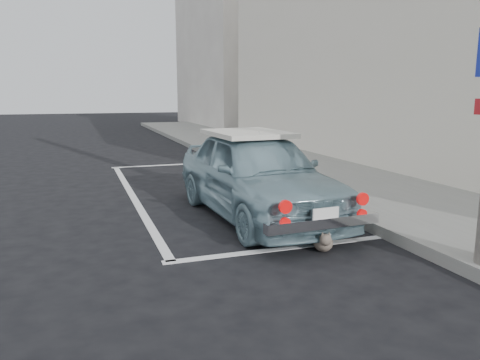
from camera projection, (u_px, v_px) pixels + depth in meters
The scene contains 9 objects.
ground at pixel (234, 240), 5.88m from camera, with size 80.00×80.00×0.00m, color black.
sidewalk at pixel (361, 188), 8.77m from camera, with size 2.80×40.00×0.15m, color slate.
shop_building at pixel (433, 22), 11.02m from camera, with size 3.50×18.00×7.00m.
building_far at pixel (226, 53), 25.77m from camera, with size 3.50×10.00×8.00m, color #BEB5AC.
pline_rear at pixel (287, 248), 5.58m from camera, with size 3.00×0.12×0.01m, color silver.
pline_front at pixel (172, 165), 12.07m from camera, with size 3.00×0.12×0.01m, color silver.
pline_side at pixel (133, 196), 8.37m from camera, with size 0.12×7.00×0.01m, color silver.
retro_coupe at pixel (257, 174), 6.92m from camera, with size 1.69×3.86×1.29m.
cat at pixel (323, 241), 5.46m from camera, with size 0.34×0.49×0.28m.
Camera 1 is at (-1.81, -5.35, 1.83)m, focal length 35.00 mm.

